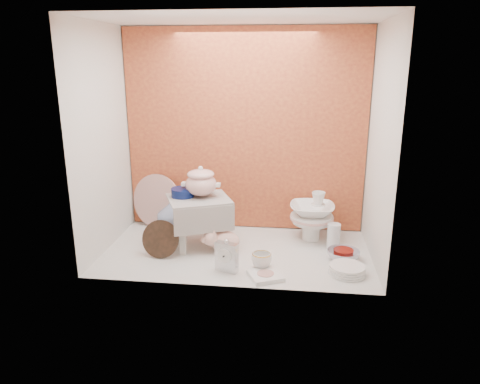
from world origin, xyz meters
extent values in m
plane|color=silver|center=(0.00, 0.00, 0.00)|extent=(1.80, 1.80, 0.00)
cube|color=#C76731|center=(0.00, 0.50, 0.75)|extent=(1.80, 0.06, 1.50)
cube|color=silver|center=(-0.90, 0.00, 0.75)|extent=(0.06, 1.00, 1.50)
cube|color=silver|center=(0.90, 0.00, 0.75)|extent=(0.06, 1.00, 1.50)
cube|color=white|center=(0.00, 0.00, 1.50)|extent=(1.80, 1.00, 0.06)
cylinder|color=#091549|center=(-0.39, 0.10, 0.38)|extent=(0.18, 0.18, 0.06)
imported|color=silver|center=(-0.54, 0.37, 0.13)|extent=(0.32, 0.32, 0.26)
cube|color=silver|center=(-0.02, -0.31, 0.10)|extent=(0.15, 0.10, 0.21)
ellipsoid|color=beige|center=(-0.08, -0.01, 0.08)|extent=(0.28, 0.20, 0.16)
cylinder|color=white|center=(0.19, -0.25, 0.01)|extent=(0.18, 0.18, 0.01)
imported|color=white|center=(0.19, -0.25, 0.06)|extent=(0.13, 0.13, 0.10)
cube|color=white|center=(0.22, -0.36, 0.01)|extent=(0.24, 0.24, 0.03)
cylinder|color=white|center=(0.71, -0.26, 0.03)|extent=(0.25, 0.25, 0.06)
imported|color=silver|center=(0.71, -0.05, 0.03)|extent=(0.27, 0.27, 0.07)
cylinder|color=silver|center=(0.66, 0.13, 0.09)|extent=(0.10, 0.10, 0.18)
camera|label=1|loc=(0.36, -2.82, 1.26)|focal=33.63mm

